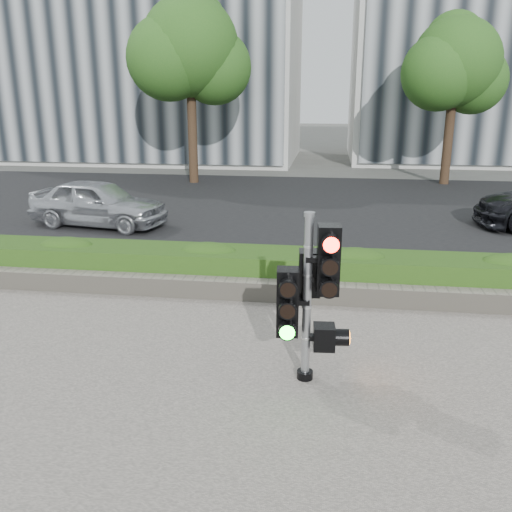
% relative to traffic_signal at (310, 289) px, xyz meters
% --- Properties ---
extents(ground, '(120.00, 120.00, 0.00)m').
position_rel_traffic_signal_xyz_m(ground, '(-0.80, 0.71, -1.22)').
color(ground, '#51514C').
rests_on(ground, ground).
extents(sidewalk, '(16.00, 11.00, 0.03)m').
position_rel_traffic_signal_xyz_m(sidewalk, '(-0.80, -1.79, -1.20)').
color(sidewalk, '#9E9389').
rests_on(sidewalk, ground).
extents(road, '(60.00, 13.00, 0.02)m').
position_rel_traffic_signal_xyz_m(road, '(-0.80, 10.71, -1.21)').
color(road, black).
rests_on(road, ground).
extents(curb, '(60.00, 0.25, 0.12)m').
position_rel_traffic_signal_xyz_m(curb, '(-0.80, 3.86, -1.16)').
color(curb, gray).
rests_on(curb, ground).
extents(stone_wall, '(12.00, 0.32, 0.34)m').
position_rel_traffic_signal_xyz_m(stone_wall, '(-0.80, 2.61, -1.02)').
color(stone_wall, gray).
rests_on(stone_wall, sidewalk).
extents(hedge, '(12.00, 1.00, 0.68)m').
position_rel_traffic_signal_xyz_m(hedge, '(-0.80, 3.26, -0.85)').
color(hedge, '#4E7E26').
rests_on(hedge, sidewalk).
extents(building_left, '(16.00, 9.00, 15.00)m').
position_rel_traffic_signal_xyz_m(building_left, '(-9.80, 23.71, 6.28)').
color(building_left, '#B7B7B2').
rests_on(building_left, ground).
extents(tree_left, '(4.61, 4.03, 7.34)m').
position_rel_traffic_signal_xyz_m(tree_left, '(-5.32, 15.27, 3.83)').
color(tree_left, black).
rests_on(tree_left, ground).
extents(tree_right, '(4.10, 3.58, 6.53)m').
position_rel_traffic_signal_xyz_m(tree_right, '(4.69, 16.27, 3.26)').
color(tree_right, black).
rests_on(tree_right, ground).
extents(traffic_signal, '(0.76, 0.57, 2.15)m').
position_rel_traffic_signal_xyz_m(traffic_signal, '(0.00, 0.00, 0.00)').
color(traffic_signal, black).
rests_on(traffic_signal, sidewalk).
extents(car_silver, '(3.94, 2.11, 1.27)m').
position_rel_traffic_signal_xyz_m(car_silver, '(-5.99, 7.49, -0.56)').
color(car_silver, silver).
rests_on(car_silver, road).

